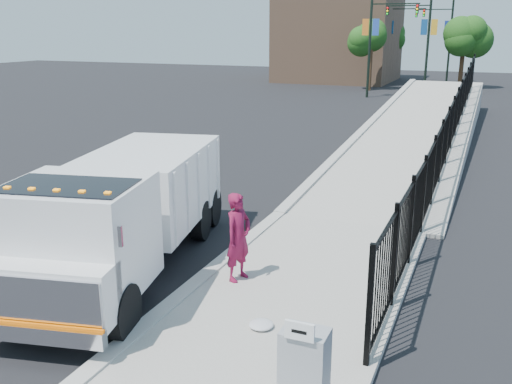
% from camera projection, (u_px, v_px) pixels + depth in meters
% --- Properties ---
extents(ground, '(120.00, 120.00, 0.00)m').
position_uv_depth(ground, '(209.00, 278.00, 11.27)').
color(ground, black).
rests_on(ground, ground).
extents(sidewalk, '(3.55, 12.00, 0.12)m').
position_uv_depth(sidewalk, '(261.00, 345.00, 8.77)').
color(sidewalk, '#9E998E').
rests_on(sidewalk, ground).
extents(curb, '(0.30, 12.00, 0.16)m').
position_uv_depth(curb, '(154.00, 320.00, 9.48)').
color(curb, '#ADAAA3').
rests_on(curb, ground).
extents(ramp, '(3.95, 24.06, 3.19)m').
position_uv_depth(ramp, '(422.00, 142.00, 24.67)').
color(ramp, '#9E998E').
rests_on(ramp, ground).
extents(iron_fence, '(0.10, 28.00, 1.80)m').
position_uv_depth(iron_fence, '(451.00, 140.00, 20.35)').
color(iron_fence, black).
rests_on(iron_fence, ground).
extents(truck, '(3.66, 7.31, 2.40)m').
position_uv_depth(truck, '(122.00, 209.00, 11.14)').
color(truck, black).
rests_on(truck, ground).
extents(worker, '(0.55, 0.70, 1.71)m').
position_uv_depth(worker, '(238.00, 237.00, 10.70)').
color(worker, maroon).
rests_on(worker, sidewalk).
extents(utility_cabinet, '(0.55, 0.40, 1.25)m').
position_uv_depth(utility_cabinet, '(304.00, 377.00, 6.79)').
color(utility_cabinet, gray).
rests_on(utility_cabinet, sidewalk).
extents(arrow_sign, '(0.35, 0.04, 0.22)m').
position_uv_depth(arrow_sign, '(300.00, 331.00, 6.39)').
color(arrow_sign, white).
rests_on(arrow_sign, utility_cabinet).
extents(debris, '(0.40, 0.40, 0.10)m').
position_uv_depth(debris, '(261.00, 324.00, 9.15)').
color(debris, silver).
rests_on(debris, sidewalk).
extents(light_pole_0, '(3.78, 0.22, 8.00)m').
position_uv_depth(light_pole_0, '(375.00, 34.00, 39.14)').
color(light_pole_0, black).
rests_on(light_pole_0, ground).
extents(light_pole_1, '(3.78, 0.22, 8.00)m').
position_uv_depth(light_pole_1, '(424.00, 33.00, 41.32)').
color(light_pole_1, black).
rests_on(light_pole_1, ground).
extents(light_pole_2, '(3.77, 0.22, 8.00)m').
position_uv_depth(light_pole_2, '(390.00, 32.00, 49.26)').
color(light_pole_2, black).
rests_on(light_pole_2, ground).
extents(light_pole_3, '(3.77, 0.22, 8.00)m').
position_uv_depth(light_pole_3, '(447.00, 32.00, 49.99)').
color(light_pole_3, black).
rests_on(light_pole_3, ground).
extents(tree_0, '(2.45, 2.45, 5.23)m').
position_uv_depth(tree_0, '(371.00, 39.00, 43.84)').
color(tree_0, '#382314').
rests_on(tree_0, ground).
extents(tree_1, '(2.64, 2.64, 5.32)m').
position_uv_depth(tree_1, '(464.00, 38.00, 45.32)').
color(tree_1, '#382314').
rests_on(tree_1, ground).
extents(tree_2, '(2.64, 2.64, 5.32)m').
position_uv_depth(tree_2, '(391.00, 36.00, 55.13)').
color(tree_2, '#382314').
rests_on(tree_2, ground).
extents(building, '(10.00, 10.00, 8.00)m').
position_uv_depth(building, '(339.00, 36.00, 52.51)').
color(building, '#8C664C').
rests_on(building, ground).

